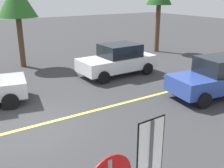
{
  "coord_description": "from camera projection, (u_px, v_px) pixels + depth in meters",
  "views": [
    {
      "loc": [
        -2.0,
        -8.24,
        4.3
      ],
      "look_at": [
        2.96,
        -0.5,
        1.14
      ],
      "focal_mm": 42.96,
      "sensor_mm": 36.0,
      "label": 1
    }
  ],
  "objects": [
    {
      "name": "ground_plane",
      "position": [
        30.0,
        128.0,
        8.98
      ],
      "size": [
        80.0,
        80.0,
        0.0
      ],
      "primitive_type": "plane",
      "color": "#38383A"
    },
    {
      "name": "lane_marking_centre",
      "position": [
        106.0,
        108.0,
        10.51
      ],
      "size": [
        28.0,
        0.16,
        0.01
      ],
      "primitive_type": "cube",
      "color": "#E0D14C"
    },
    {
      "name": "speed_limit_sign",
      "position": [
        150.0,
        162.0,
        4.22
      ],
      "size": [
        0.54,
        0.06,
        2.52
      ],
      "color": "#4C4C51",
      "rests_on": "ground_plane"
    },
    {
      "name": "car_white_behind_van",
      "position": [
        118.0,
        60.0,
        14.54
      ],
      "size": [
        4.22,
        2.12,
        1.67
      ],
      "color": "white",
      "rests_on": "ground_plane"
    },
    {
      "name": "car_blue_approaching",
      "position": [
        219.0,
        77.0,
        11.56
      ],
      "size": [
        4.53,
        2.4,
        1.71
      ],
      "color": "#2D479E",
      "rests_on": "ground_plane"
    },
    {
      "name": "tree_left_verge",
      "position": [
        16.0,
        0.0,
        15.13
      ],
      "size": [
        2.26,
        2.26,
        4.94
      ],
      "color": "#513823",
      "rests_on": "ground_plane"
    }
  ]
}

